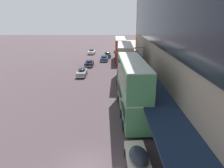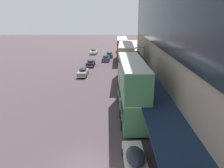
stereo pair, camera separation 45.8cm
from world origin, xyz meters
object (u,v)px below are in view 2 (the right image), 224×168
Objects in this scene: transit_bus_kerbside_rear at (132,87)px; sedan_oncoming_front at (119,50)px; sedan_lead_mid at (94,52)px; fire_hydrant at (175,166)px; sedan_lead_near at (109,54)px; sedan_oncoming_rear at (83,72)px; sedan_far_back at (106,58)px; sedan_trailing_near at (91,63)px; sedan_second_mid at (135,160)px; pedestrian_at_kerb at (165,122)px; street_lamp at (142,67)px; transit_bus_kerbside_far at (126,62)px; transit_bus_kerbside_front at (122,49)px.

transit_bus_kerbside_rear is 2.40× the size of sedan_oncoming_front.
fire_hydrant is (10.84, -52.39, -0.26)m from sedan_lead_mid.
sedan_lead_near reaches higher than fire_hydrant.
sedan_oncoming_rear is (-7.58, -27.75, 0.10)m from sedan_oncoming_front.
sedan_far_back is 1.01× the size of sedan_trailing_near.
sedan_second_mid is 1.10× the size of sedan_far_back.
sedan_oncoming_rear is (-8.06, 17.32, -2.69)m from transit_bus_kerbside_rear.
sedan_second_mid reaches higher than sedan_oncoming_front.
transit_bus_kerbside_rear reaches higher than sedan_oncoming_front.
fire_hydrant is at bearing -95.47° from pedestrian_at_kerb.
transit_bus_kerbside_rear is at bearing -84.78° from sedan_lead_near.
sedan_oncoming_front is 38.53m from street_lamp.
street_lamp reaches higher than sedan_second_mid.
pedestrian_at_kerb is (3.48, 5.42, 0.44)m from sedan_second_mid.
sedan_second_mid is at bearing -84.78° from sedan_far_back.
sedan_far_back is 36.73m from pedestrian_at_kerb.
street_lamp is at bearing -74.67° from transit_bus_kerbside_far.
transit_bus_kerbside_rear is 2.58× the size of sedan_far_back.
sedan_trailing_near is (-7.47, 25.92, -2.74)m from transit_bus_kerbside_rear.
sedan_second_mid is 1.05× the size of sedan_oncoming_rear.
sedan_lead_mid is 16.65m from sedan_trailing_near.
sedan_lead_near is (-3.35, 5.44, -2.37)m from transit_bus_kerbside_front.
pedestrian_at_kerb is at bearing -81.09° from sedan_lead_near.
pedestrian_at_kerb is (3.14, -35.95, -1.96)m from transit_bus_kerbside_front.
street_lamp is 9.89× the size of fire_hydrant.
sedan_lead_near is at bearing 98.91° from pedestrian_at_kerb.
sedan_lead_near is 6.16× the size of fire_hydrant.
transit_bus_kerbside_far reaches higher than pedestrian_at_kerb.
sedan_second_mid is 2.64× the size of pedestrian_at_kerb.
sedan_lead_near is at bearing 95.22° from transit_bus_kerbside_rear.
sedan_far_back is at bearing 61.50° from sedan_trailing_near.
pedestrian_at_kerb is (10.54, -29.96, 0.42)m from sedan_trailing_near.
sedan_lead_near is at bearing 81.81° from sedan_far_back.
sedan_oncoming_rear is (-8.01, -14.58, -2.34)m from transit_bus_kerbside_front.
sedan_trailing_near is 6.28× the size of fire_hydrant.
sedan_far_back is at bearing -98.19° from sedan_lead_near.
transit_bus_kerbside_rear is at bearing -73.93° from sedan_trailing_near.
fire_hydrant is (9.99, -35.76, -0.26)m from sedan_trailing_near.
fire_hydrant is (-0.56, -5.80, -0.69)m from pedestrian_at_kerb.
pedestrian_at_kerb is (3.11, -18.03, -2.34)m from transit_bus_kerbside_far.
transit_bus_kerbside_front is at bearing 94.57° from street_lamp.
street_lamp is at bearing 81.78° from sedan_second_mid.
fire_hydrant is at bearing -88.02° from street_lamp.
sedan_far_back is at bearing 101.40° from pedestrian_at_kerb.
pedestrian_at_kerb is at bearing -85.01° from transit_bus_kerbside_front.
transit_bus_kerbside_rear is 43.43m from sedan_lead_mid.
pedestrian_at_kerb reaches higher than sedan_trailing_near.
sedan_oncoming_front is 49.25m from pedestrian_at_kerb.
sedan_trailing_near is at bearing -110.01° from sedan_oncoming_front.
sedan_far_back reaches higher than sedan_oncoming_front.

